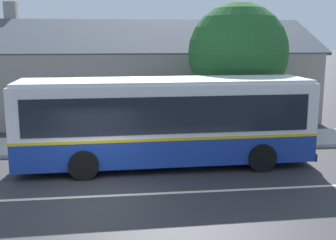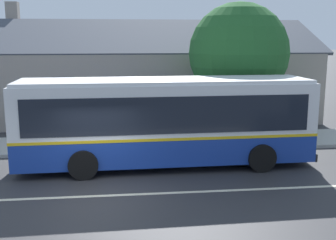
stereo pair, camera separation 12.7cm
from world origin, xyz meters
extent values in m
plane|color=#2D2D30|center=(0.00, 0.00, 0.00)|extent=(300.00, 300.00, 0.00)
cube|color=#ADAAA3|center=(0.00, 6.00, 0.07)|extent=(60.00, 3.00, 0.15)
cube|color=beige|center=(0.00, 0.00, 0.00)|extent=(60.00, 0.16, 0.01)
cube|color=gray|center=(0.61, 14.04, 1.91)|extent=(22.34, 9.52, 3.82)
cube|color=#424751|center=(0.61, 11.66, 4.75)|extent=(22.94, 4.82, 2.01)
cube|color=#424751|center=(0.61, 16.42, 4.75)|extent=(22.94, 4.82, 2.01)
cube|color=gray|center=(-5.53, 14.99, 6.18)|extent=(0.70, 0.70, 1.20)
cube|color=black|center=(-2.00, 9.25, 2.10)|extent=(1.10, 0.06, 1.30)
cube|color=black|center=(3.22, 9.25, 2.10)|extent=(1.10, 0.06, 1.30)
cube|color=black|center=(8.43, 9.25, 2.10)|extent=(1.10, 0.06, 1.30)
cube|color=#4C3323|center=(3.96, 9.25, 1.05)|extent=(1.00, 0.06, 2.10)
cube|color=navy|center=(2.40, 2.90, 0.75)|extent=(10.63, 2.69, 0.95)
cube|color=gold|center=(2.40, 2.90, 1.27)|extent=(10.65, 2.71, 0.10)
cube|color=white|center=(2.40, 2.90, 2.21)|extent=(10.63, 2.69, 1.76)
cube|color=white|center=(2.40, 2.90, 3.15)|extent=(10.41, 2.57, 0.12)
cube|color=black|center=(2.37, 4.16, 2.11)|extent=(9.73, 0.21, 1.26)
cube|color=black|center=(2.42, 1.64, 2.11)|extent=(9.73, 0.21, 1.26)
cube|color=black|center=(7.71, 3.00, 2.11)|extent=(0.08, 2.20, 1.26)
cube|color=black|center=(7.71, 3.00, 2.95)|extent=(0.07, 1.75, 0.24)
cube|color=black|center=(7.73, 3.00, 0.40)|extent=(0.13, 2.50, 0.28)
cube|color=#192D99|center=(1.05, 4.15, 0.75)|extent=(2.96, 0.08, 0.66)
cube|color=black|center=(6.50, 4.25, 1.51)|extent=(0.90, 0.05, 2.46)
cylinder|color=black|center=(5.65, 4.21, 0.50)|extent=(1.00, 0.30, 1.00)
cylinder|color=black|center=(5.70, 1.71, 0.50)|extent=(1.00, 0.30, 1.00)
cylinder|color=black|center=(-0.54, 4.10, 0.50)|extent=(1.00, 0.30, 1.00)
cylinder|color=black|center=(-0.49, 1.60, 0.50)|extent=(1.00, 0.30, 1.00)
cylinder|color=#4C3828|center=(6.22, 6.84, 1.24)|extent=(0.41, 0.41, 2.49)
sphere|color=#235B28|center=(6.22, 6.84, 3.97)|extent=(4.58, 4.58, 4.58)
sphere|color=#235B28|center=(6.74, 6.88, 3.29)|extent=(2.72, 2.72, 2.72)
camera|label=1|loc=(0.63, -12.07, 4.66)|focal=45.00mm
camera|label=2|loc=(0.76, -12.09, 4.66)|focal=45.00mm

